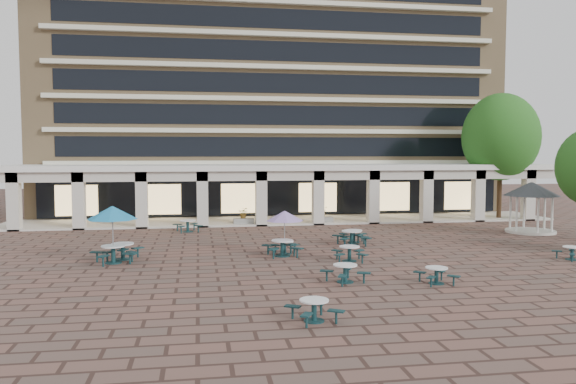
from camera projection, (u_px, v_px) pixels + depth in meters
name	position (u px, v px, depth m)	size (l,w,h in m)	color
ground	(328.00, 256.00, 28.98)	(120.00, 120.00, 0.00)	brown
apartment_building	(268.00, 76.00, 53.19)	(40.00, 15.50, 25.20)	tan
retail_arcade	(285.00, 183.00, 43.35)	(42.00, 6.60, 4.40)	white
picnic_table_1	(314.00, 308.00, 17.64)	(1.82, 1.82, 0.70)	#153B40
picnic_table_2	(345.00, 272.00, 22.97)	(2.01, 2.01, 0.74)	#153B40
picnic_table_3	(572.00, 252.00, 27.84)	(1.64, 1.64, 0.66)	#153B40
picnic_table_4	(112.00, 215.00, 26.82)	(2.38, 2.38, 2.75)	#153B40
picnic_table_5	(282.00, 247.00, 28.75)	(2.02, 2.02, 0.84)	#153B40
picnic_table_6	(285.00, 218.00, 29.18)	(1.97, 1.97, 2.28)	#153B40
picnic_table_7	(436.00, 274.00, 22.72)	(1.59, 1.59, 0.68)	#153B40
picnic_table_8	(123.00, 250.00, 27.86)	(2.00, 2.00, 0.82)	#153B40
picnic_table_9	(349.00, 252.00, 27.41)	(1.85, 1.85, 0.75)	#153B40
picnic_table_10	(354.00, 235.00, 33.13)	(1.91, 1.91, 0.76)	#153B40
picnic_table_12	(188.00, 225.00, 37.64)	(2.04, 2.04, 0.79)	#153B40
picnic_table_13	(352.00, 237.00, 32.14)	(2.00, 2.00, 0.85)	#153B40
gazebo	(531.00, 195.00, 37.25)	(3.60, 3.60, 3.35)	beige
tree_east_c	(501.00, 137.00, 44.47)	(6.02, 6.02, 10.02)	#3E2A19
planter_left	(244.00, 218.00, 41.12)	(1.50, 0.81, 1.31)	gray
planter_right	(323.00, 216.00, 42.06)	(1.50, 0.63, 1.30)	gray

